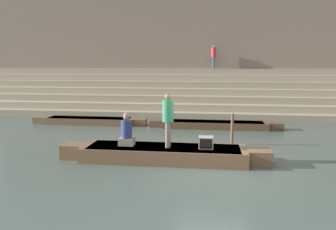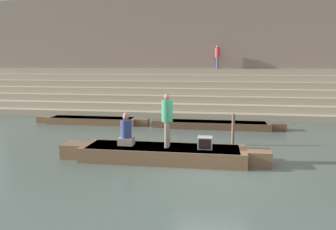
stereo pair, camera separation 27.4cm
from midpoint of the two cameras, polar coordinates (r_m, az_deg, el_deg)
ground_plane at (r=10.49m, az=7.16°, el=-9.36°), size 120.00×120.00×0.00m
ghat_steps at (r=22.17m, az=7.37°, el=3.11°), size 36.00×5.22×2.90m
back_wall at (r=24.53m, az=7.52°, el=10.59°), size 34.20×1.28×8.05m
rowboat_main at (r=11.21m, az=-1.50°, el=-6.68°), size 7.12×1.52×0.49m
person_standing at (r=10.90m, az=-0.72°, el=-0.30°), size 0.37×0.37×1.80m
person_rowing at (r=11.36m, az=-7.92°, el=-3.01°), size 0.52×0.41×1.13m
tv_set at (r=10.94m, az=5.91°, el=-4.77°), size 0.48×0.40×0.41m
moored_boat_shore at (r=18.43m, az=-13.94°, el=-0.95°), size 6.32×1.08×0.35m
moored_boat_distant at (r=16.90m, az=7.75°, el=-1.65°), size 6.70×1.08×0.35m
mooring_post at (r=13.52m, az=10.55°, el=-2.47°), size 0.12×0.12×1.28m
person_on_steps at (r=23.56m, az=7.62°, el=10.27°), size 0.35×0.35×1.63m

